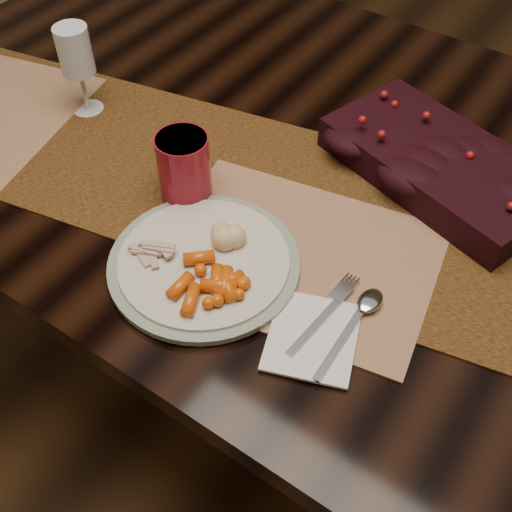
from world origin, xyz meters
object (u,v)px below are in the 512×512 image
Objects in this scene: baby_carrots at (204,282)px; red_cup at (184,168)px; wine_glass at (79,71)px; napkin at (312,337)px; dining_table at (318,301)px; turkey_shreds at (152,254)px; centerpiece at (441,160)px; dinner_plate at (204,263)px; placemat_main at (297,255)px; mashed_potatoes at (224,238)px.

red_cup is (-0.15, 0.14, 0.03)m from baby_carrots.
napkin is at bearing -18.20° from wine_glass.
baby_carrots is at bearing -91.40° from dining_table.
wine_glass is at bearing -164.83° from dining_table.
dining_table is 0.54m from turkey_shreds.
dinner_plate is (-0.19, -0.37, -0.03)m from centerpiece.
turkey_shreds is at bearing -122.16° from centerpiece.
centerpiece is 0.42m from dinner_plate.
red_cup reaches higher than placemat_main.
mashed_potatoes is 0.45m from wine_glass.
placemat_main is 5.28× the size of turkey_shreds.
dining_table is 16.16× the size of red_cup.
baby_carrots reaches higher than placemat_main.
red_cup is (-0.13, 0.07, 0.02)m from mashed_potatoes.
centerpiece reaches higher than placemat_main.
turkey_shreds is (-0.26, -0.41, -0.01)m from centerpiece.
red_cup is (-0.31, 0.12, 0.05)m from napkin.
placemat_main is 0.15m from napkin.
mashed_potatoes reaches higher than napkin.
dining_table is 6.52× the size of dinner_plate.
dinner_plate reaches higher than placemat_main.
placemat_main is at bearing -2.09° from red_cup.
red_cup is at bearing 138.31° from napkin.
baby_carrots is at bearing -126.42° from placemat_main.
napkin is at bearing -90.27° from centerpiece.
napkin is at bearing -21.40° from red_cup.
centerpiece is 1.34× the size of dinner_plate.
mashed_potatoes reaches higher than placemat_main.
baby_carrots is at bearing -111.72° from centerpiece.
baby_carrots is 0.21m from red_cup.
wine_glass reaches higher than dining_table.
red_cup reaches higher than mashed_potatoes.
napkin is at bearing 7.74° from baby_carrots.
placemat_main is 1.44× the size of dinner_plate.
mashed_potatoes is 1.00× the size of turkey_shreds.
napkin is 0.64m from wine_glass.
mashed_potatoes is at bearing 70.54° from dinner_plate.
red_cup is at bearing 138.02° from dinner_plate.
mashed_potatoes reaches higher than baby_carrots.
dinner_plate is 0.45m from wine_glass.
baby_carrots is at bearing 167.46° from napkin.
placemat_main is at bearing 64.41° from baby_carrots.
dining_table is at bearing 52.06° from red_cup.
placemat_main is at bearing 110.00° from napkin.
turkey_shreds reaches higher than placemat_main.
baby_carrots is at bearing -43.98° from red_cup.
napkin is at bearing -64.67° from dining_table.
mashed_potatoes is 0.57× the size of napkin.
centerpiece is 0.38m from mashed_potatoes.
placemat_main is 0.15m from baby_carrots.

